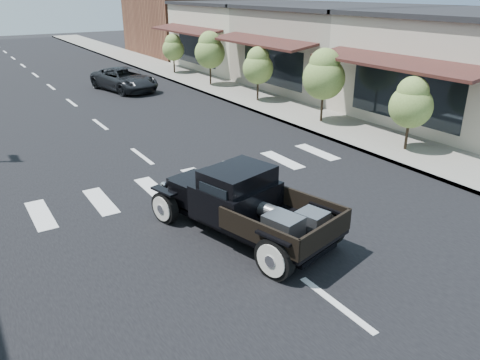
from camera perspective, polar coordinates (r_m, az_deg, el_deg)
ground at (r=11.33m, az=1.18°, el=-7.19°), size 120.00×120.00×0.00m
road at (r=24.49m, az=-18.71°, el=8.01°), size 14.00×80.00×0.02m
road_markings at (r=19.81m, az=-15.01°, el=5.20°), size 12.00×60.00×0.06m
sidewalk_right at (r=27.64m, az=-1.25°, el=10.84°), size 3.00×80.00×0.15m
storefront_near at (r=24.06m, az=27.25°, el=11.98°), size 10.00×9.00×4.50m
storefront_mid at (r=29.66m, az=12.05°, el=15.42°), size 10.00×9.00×4.50m
storefront_far at (r=36.64m, az=1.90°, el=17.10°), size 10.00×9.00×4.50m
far_building_right at (r=45.39m, az=-5.04°, el=19.63°), size 11.00×10.00×7.00m
small_tree_a at (r=17.80m, az=19.97°, el=7.46°), size 1.52×1.52×2.53m
small_tree_b at (r=20.79m, az=10.10°, el=11.12°), size 1.81×1.81×3.02m
small_tree_c at (r=24.67m, az=2.19°, el=12.70°), size 1.57×1.57×2.62m
small_tree_d at (r=28.93m, az=-3.67°, el=14.49°), size 1.81×1.81×3.01m
small_tree_e at (r=33.59m, az=-8.11°, el=14.96°), size 1.49×1.49×2.49m
hotrod_pickup at (r=11.13m, az=0.55°, el=-2.79°), size 3.48×5.36×1.71m
second_car at (r=28.67m, az=-13.92°, el=11.80°), size 3.11×5.06×1.31m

